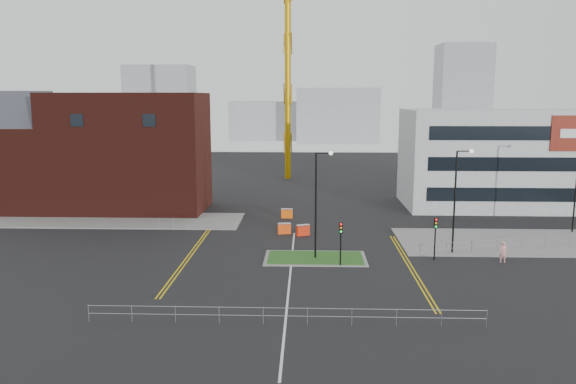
% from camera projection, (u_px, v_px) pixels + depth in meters
% --- Properties ---
extents(ground, '(200.00, 200.00, 0.00)m').
position_uv_depth(ground, '(289.00, 291.00, 39.74)').
color(ground, black).
rests_on(ground, ground).
extents(pavement_left, '(28.00, 8.00, 0.12)m').
position_uv_depth(pavement_left, '(115.00, 220.00, 62.09)').
color(pavement_left, slate).
rests_on(pavement_left, ground).
extents(pavement_right, '(24.00, 10.00, 0.12)m').
position_uv_depth(pavement_right, '(527.00, 242.00, 52.77)').
color(pavement_right, slate).
rests_on(pavement_right, ground).
extents(island_kerb, '(8.60, 4.60, 0.08)m').
position_uv_depth(island_kerb, '(315.00, 258.00, 47.55)').
color(island_kerb, slate).
rests_on(island_kerb, ground).
extents(grass_island, '(8.00, 4.00, 0.12)m').
position_uv_depth(grass_island, '(315.00, 258.00, 47.54)').
color(grass_island, '#1F4C19').
rests_on(grass_island, ground).
extents(brick_building, '(24.20, 10.07, 14.24)m').
position_uv_depth(brick_building, '(105.00, 154.00, 66.96)').
color(brick_building, '#401510').
rests_on(brick_building, ground).
extents(office_block, '(25.00, 12.20, 12.00)m').
position_uv_depth(office_block, '(507.00, 158.00, 69.33)').
color(office_block, '#AAACAE').
rests_on(office_block, ground).
extents(tower_crane, '(50.69, 17.41, 40.13)m').
position_uv_depth(tower_crane, '(321.00, 9.00, 90.88)').
color(tower_crane, '#C8920B').
rests_on(tower_crane, ground).
extents(streetlamp_island, '(1.46, 0.36, 9.18)m').
position_uv_depth(streetlamp_island, '(318.00, 196.00, 46.64)').
color(streetlamp_island, black).
rests_on(streetlamp_island, ground).
extents(streetlamp_right_near, '(1.46, 0.36, 9.18)m').
position_uv_depth(streetlamp_right_near, '(458.00, 193.00, 48.19)').
color(streetlamp_right_near, black).
rests_on(streetlamp_right_near, ground).
extents(traffic_light_island, '(0.28, 0.33, 3.65)m').
position_uv_depth(traffic_light_island, '(341.00, 235.00, 45.06)').
color(traffic_light_island, black).
rests_on(traffic_light_island, ground).
extents(traffic_light_right, '(0.28, 0.33, 3.65)m').
position_uv_depth(traffic_light_right, '(435.00, 230.00, 46.76)').
color(traffic_light_right, black).
rests_on(traffic_light_right, ground).
extents(railing_front, '(24.05, 0.05, 1.10)m').
position_uv_depth(railing_front, '(285.00, 312.00, 33.70)').
color(railing_front, gray).
rests_on(railing_front, ground).
extents(railing_left, '(6.05, 0.05, 1.10)m').
position_uv_depth(railing_left, '(188.00, 223.00, 57.73)').
color(railing_left, gray).
rests_on(railing_left, ground).
extents(railing_right, '(19.05, 5.05, 1.10)m').
position_uv_depth(railing_right, '(521.00, 241.00, 50.23)').
color(railing_right, gray).
rests_on(railing_right, ground).
extents(centre_line, '(0.15, 30.00, 0.01)m').
position_uv_depth(centre_line, '(289.00, 281.00, 41.71)').
color(centre_line, silver).
rests_on(centre_line, ground).
extents(yellow_left_a, '(0.12, 24.00, 0.01)m').
position_uv_depth(yellow_left_a, '(191.00, 251.00, 49.90)').
color(yellow_left_a, gold).
rests_on(yellow_left_a, ground).
extents(yellow_left_b, '(0.12, 24.00, 0.01)m').
position_uv_depth(yellow_left_b, '(195.00, 251.00, 49.89)').
color(yellow_left_b, gold).
rests_on(yellow_left_b, ground).
extents(yellow_right_a, '(0.12, 20.00, 0.01)m').
position_uv_depth(yellow_right_a, '(408.00, 267.00, 45.32)').
color(yellow_right_a, gold).
rests_on(yellow_right_a, ground).
extents(yellow_right_b, '(0.12, 20.00, 0.01)m').
position_uv_depth(yellow_right_b, '(412.00, 267.00, 45.31)').
color(yellow_right_b, gold).
rests_on(yellow_right_b, ground).
extents(skyline_a, '(18.00, 12.00, 22.00)m').
position_uv_depth(skyline_a, '(161.00, 106.00, 157.48)').
color(skyline_a, gray).
rests_on(skyline_a, ground).
extents(skyline_b, '(24.00, 12.00, 16.00)m').
position_uv_depth(skyline_b, '(337.00, 115.00, 166.11)').
color(skyline_b, gray).
rests_on(skyline_b, ground).
extents(skyline_c, '(14.00, 12.00, 28.00)m').
position_uv_depth(skyline_c, '(462.00, 95.00, 158.97)').
color(skyline_c, gray).
rests_on(skyline_c, ground).
extents(skyline_d, '(30.00, 12.00, 12.00)m').
position_uv_depth(skyline_d, '(278.00, 121.00, 176.92)').
color(skyline_d, gray).
rests_on(skyline_d, ground).
extents(pedestrian, '(0.66, 0.44, 1.77)m').
position_uv_depth(pedestrian, '(503.00, 252.00, 46.37)').
color(pedestrian, pink).
rests_on(pedestrian, ground).
extents(barrier_left, '(1.35, 0.71, 1.09)m').
position_uv_depth(barrier_left, '(284.00, 228.00, 56.07)').
color(barrier_left, '#F94B0D').
rests_on(barrier_left, ground).
extents(barrier_mid, '(1.37, 0.93, 1.10)m').
position_uv_depth(barrier_mid, '(303.00, 230.00, 55.37)').
color(barrier_mid, red).
rests_on(barrier_mid, ground).
extents(barrier_right, '(1.28, 0.43, 1.08)m').
position_uv_depth(barrier_right, '(287.00, 213.00, 63.32)').
color(barrier_right, '#FE600E').
rests_on(barrier_right, ground).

